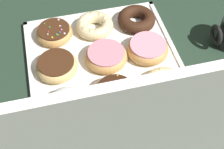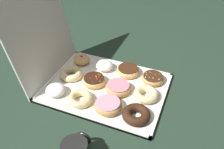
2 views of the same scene
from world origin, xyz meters
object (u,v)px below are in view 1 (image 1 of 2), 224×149
at_px(pink_frosted_donut_3, 148,49).
at_px(pink_frosted_donut_4, 106,56).
at_px(donut_box, 110,80).
at_px(sprinkle_donut_7, 117,93).
at_px(cruller_donut_10, 126,138).
at_px(powdered_filled_donut_9, 183,126).
at_px(cruller_donut_6, 165,85).
at_px(sprinkle_donut_2, 54,33).
at_px(powdered_filled_donut_8, 66,102).
at_px(cruller_donut_1, 94,25).
at_px(chocolate_frosted_donut_5, 57,66).
at_px(chocolate_cake_ring_donut_0, 136,19).

relative_size(pink_frosted_donut_3, pink_frosted_donut_4, 1.00).
height_order(donut_box, sprinkle_donut_7, sprinkle_donut_7).
xyz_separation_m(pink_frosted_donut_4, cruller_donut_10, (0.01, 0.25, -0.00)).
bearing_deg(pink_frosted_donut_3, cruller_donut_10, 62.47).
xyz_separation_m(pink_frosted_donut_3, powdered_filled_donut_9, (-0.00, 0.25, 0.00)).
distance_m(pink_frosted_donut_4, cruller_donut_6, 0.18).
bearing_deg(sprinkle_donut_2, powdered_filled_donut_8, 89.54).
height_order(sprinkle_donut_7, powdered_filled_donut_8, powdered_filled_donut_8).
relative_size(cruller_donut_1, powdered_filled_donut_9, 1.28).
relative_size(pink_frosted_donut_3, cruller_donut_10, 1.06).
xyz_separation_m(chocolate_frosted_donut_5, powdered_filled_donut_8, (-0.01, 0.12, 0.00)).
distance_m(cruller_donut_1, chocolate_frosted_donut_5, 0.18).
bearing_deg(sprinkle_donut_2, cruller_donut_6, 134.61).
bearing_deg(pink_frosted_donut_4, donut_box, 84.98).
xyz_separation_m(pink_frosted_donut_3, powdered_filled_donut_8, (0.25, 0.12, 0.00)).
distance_m(cruller_donut_1, sprinkle_donut_7, 0.25).
height_order(sprinkle_donut_2, pink_frosted_donut_3, same).
distance_m(pink_frosted_donut_4, powdered_filled_donut_9, 0.28).
bearing_deg(donut_box, sprinkle_donut_7, 94.13).
distance_m(chocolate_frosted_donut_5, powdered_filled_donut_8, 0.12).
xyz_separation_m(sprinkle_donut_2, pink_frosted_donut_3, (-0.25, 0.13, 0.00)).
height_order(donut_box, chocolate_cake_ring_donut_0, chocolate_cake_ring_donut_0).
height_order(donut_box, chocolate_frosted_donut_5, chocolate_frosted_donut_5).
relative_size(chocolate_cake_ring_donut_0, cruller_donut_6, 1.05).
bearing_deg(pink_frosted_donut_4, pink_frosted_donut_3, -179.82).
height_order(pink_frosted_donut_4, chocolate_frosted_donut_5, same).
bearing_deg(cruller_donut_1, sprinkle_donut_7, 91.36).
bearing_deg(cruller_donut_6, cruller_donut_10, 42.03).
bearing_deg(powdered_filled_donut_9, donut_box, -55.74).
height_order(pink_frosted_donut_4, sprinkle_donut_7, sprinkle_donut_7).
distance_m(chocolate_cake_ring_donut_0, pink_frosted_donut_4, 0.18).
height_order(chocolate_cake_ring_donut_0, powdered_filled_donut_8, powdered_filled_donut_8).
distance_m(pink_frosted_donut_3, pink_frosted_donut_4, 0.12).
xyz_separation_m(cruller_donut_6, powdered_filled_donut_8, (0.25, -0.00, 0.01)).
height_order(cruller_donut_1, cruller_donut_6, cruller_donut_1).
relative_size(cruller_donut_1, sprinkle_donut_2, 1.05).
bearing_deg(cruller_donut_10, cruller_donut_1, -90.57).
relative_size(sprinkle_donut_2, powdered_filled_donut_9, 1.22).
bearing_deg(powdered_filled_donut_8, powdered_filled_donut_9, 152.96).
bearing_deg(cruller_donut_1, pink_frosted_donut_3, 134.76).
relative_size(donut_box, pink_frosted_donut_4, 4.64).
height_order(powdered_filled_donut_9, cruller_donut_10, powdered_filled_donut_9).
bearing_deg(sprinkle_donut_7, powdered_filled_donut_8, -0.40).
bearing_deg(pink_frosted_donut_4, powdered_filled_donut_9, 116.04).
distance_m(cruller_donut_6, sprinkle_donut_7, 0.13).
height_order(chocolate_frosted_donut_5, sprinkle_donut_7, sprinkle_donut_7).
relative_size(cruller_donut_1, cruller_donut_6, 1.02).
height_order(pink_frosted_donut_4, cruller_donut_6, pink_frosted_donut_4).
distance_m(donut_box, powdered_filled_donut_8, 0.14).
height_order(powdered_filled_donut_8, powdered_filled_donut_9, same).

